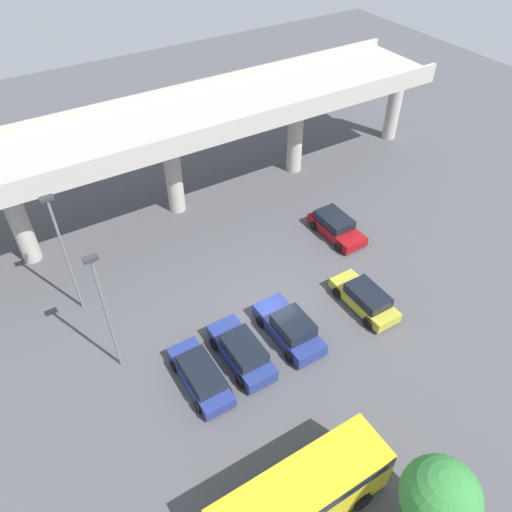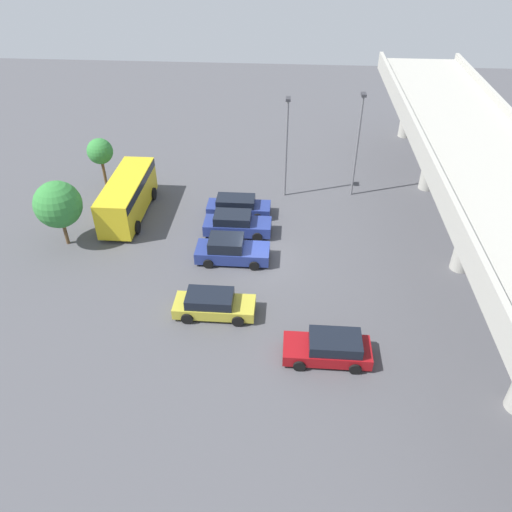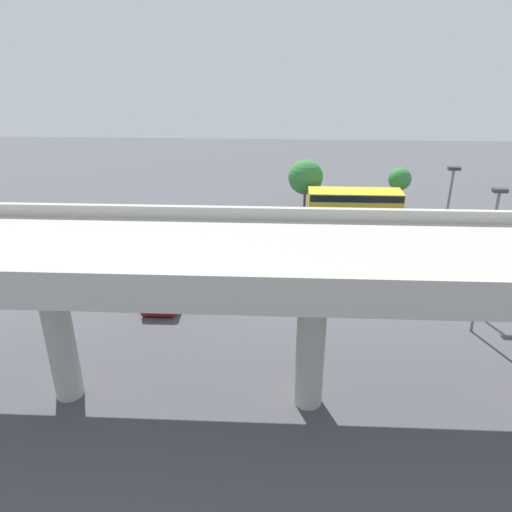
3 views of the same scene
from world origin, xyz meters
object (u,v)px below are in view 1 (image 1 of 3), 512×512
Objects in this scene: parked_car_3 at (365,298)px; parked_car_4 at (336,226)px; tree_front_centre at (440,497)px; shuttle_bus at (302,495)px; lamp_post_near_aisle at (63,248)px; parked_car_0 at (201,375)px; parked_car_2 at (290,328)px; parked_car_1 at (242,351)px; lamp_post_mid_lot at (105,307)px.

parked_car_3 is 1.02× the size of parked_car_4.
parked_car_4 is 0.97× the size of tree_front_centre.
shuttle_bus is 17.74m from lamp_post_near_aisle.
parked_car_2 is (5.78, 0.14, 0.08)m from parked_car_0.
parked_car_1 is (2.61, 0.16, 0.07)m from parked_car_0.
lamp_post_near_aisle is (-4.34, 16.92, 3.06)m from shuttle_bus.
tree_front_centre is at bearing 150.29° from parked_car_3.
shuttle_bus is (-1.98, -8.28, 0.96)m from parked_car_1.
parked_car_3 is 0.59× the size of lamp_post_mid_lot.
lamp_post_near_aisle reaches higher than parked_car_4.
parked_car_0 is 0.98× the size of parked_car_2.
lamp_post_mid_lot reaches higher than parked_car_3.
parked_car_0 is at bearing -85.59° from shuttle_bus.
tree_front_centre is at bearing 141.17° from shuttle_bus.
parked_car_1 is 8.46m from parked_car_3.
shuttle_bus is 1.68× the size of tree_front_centre.
parked_car_2 reaches higher than parked_car_4.
parked_car_4 is 20.05m from tree_front_centre.
tree_front_centre reaches higher than parked_car_0.
parked_car_2 reaches higher than parked_car_3.
tree_front_centre is (-1.07, -11.55, 2.33)m from parked_car_2.
lamp_post_mid_lot is (-14.26, 3.73, 3.95)m from parked_car_3.
lamp_post_near_aisle is at bearing 95.39° from lamp_post_mid_lot.
parked_car_2 is at bearing -90.37° from parked_car_1.
parked_car_3 is at bearing 60.29° from tree_front_centre.
lamp_post_mid_lot is 1.69× the size of tree_front_centre.
parked_car_4 is at bearing -24.18° from parked_car_3.
lamp_post_near_aisle reaches higher than parked_car_0.
parked_car_3 is at bearing -93.03° from parked_car_1.
lamp_post_mid_lot is at bearing -71.66° from shuttle_bus.
shuttle_bus reaches higher than parked_car_4.
lamp_post_near_aisle is at bearing 36.19° from parked_car_1.
parked_car_1 is at bearing -53.81° from lamp_post_near_aisle.
parked_car_1 is at bearing -103.47° from shuttle_bus.
parked_car_2 is at bearing -42.37° from lamp_post_near_aisle.
lamp_post_near_aisle is 21.96m from tree_front_centre.
tree_front_centre is (4.08, -3.29, 1.38)m from shuttle_bus.
parked_car_0 is 0.58× the size of lamp_post_near_aisle.
shuttle_bus is at bearing -75.62° from lamp_post_near_aisle.
lamp_post_near_aisle is (-9.50, 8.66, 4.02)m from parked_car_2.
parked_car_3 is at bearing -94.63° from parked_car_2.
tree_front_centre reaches higher than parked_car_4.
shuttle_bus is at bearing 126.92° from parked_car_3.
lamp_post_near_aisle is 1.04× the size of lamp_post_mid_lot.
shuttle_bus is 5.42m from tree_front_centre.
lamp_post_mid_lot reaches higher than parked_car_2.
lamp_post_near_aisle is at bearing -98.34° from parked_car_4.
parked_car_2 is 1.04× the size of parked_car_3.
parked_car_1 is 11.44m from lamp_post_near_aisle.
tree_front_centre is (7.92, -14.85, -1.54)m from lamp_post_mid_lot.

